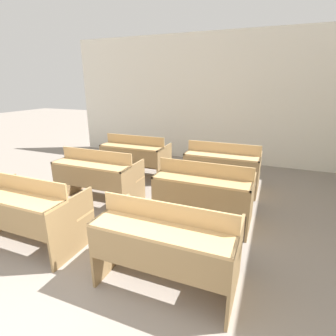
# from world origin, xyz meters

# --- Properties ---
(wall_back) EXTENTS (7.08, 0.06, 2.98)m
(wall_back) POSITION_xyz_m (0.00, 5.78, 1.49)
(wall_back) COLOR white
(wall_back) RESTS_ON ground_plane
(bench_front_left) EXTENTS (1.28, 0.72, 0.87)m
(bench_front_left) POSITION_xyz_m (-0.96, 1.34, 0.46)
(bench_front_left) COLOR olive
(bench_front_left) RESTS_ON ground_plane
(bench_front_right) EXTENTS (1.28, 0.72, 0.87)m
(bench_front_right) POSITION_xyz_m (0.82, 1.33, 0.46)
(bench_front_right) COLOR #93744A
(bench_front_right) RESTS_ON ground_plane
(bench_second_left) EXTENTS (1.28, 0.72, 0.87)m
(bench_second_left) POSITION_xyz_m (-0.93, 2.66, 0.46)
(bench_second_left) COLOR #97794F
(bench_second_left) RESTS_ON ground_plane
(bench_second_right) EXTENTS (1.28, 0.72, 0.87)m
(bench_second_right) POSITION_xyz_m (0.82, 2.64, 0.46)
(bench_second_right) COLOR olive
(bench_second_right) RESTS_ON ground_plane
(bench_third_left) EXTENTS (1.28, 0.72, 0.87)m
(bench_third_left) POSITION_xyz_m (-0.95, 3.94, 0.46)
(bench_third_left) COLOR #93744A
(bench_third_left) RESTS_ON ground_plane
(bench_third_right) EXTENTS (1.28, 0.72, 0.87)m
(bench_third_right) POSITION_xyz_m (0.83, 3.92, 0.46)
(bench_third_right) COLOR #9A7B51
(bench_third_right) RESTS_ON ground_plane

